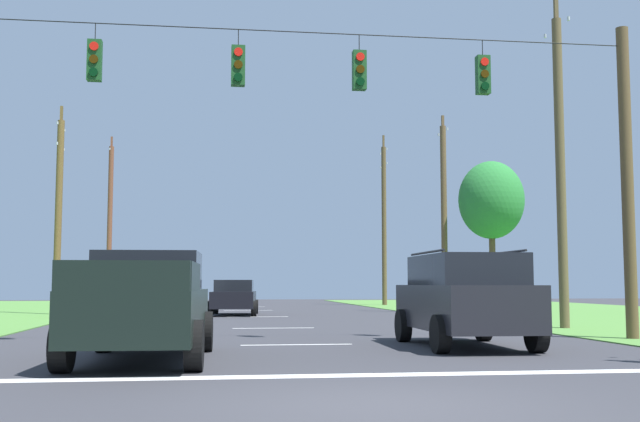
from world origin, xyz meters
name	(u,v)px	position (x,y,z in m)	size (l,w,h in m)	color
ground_plane	(381,405)	(0.00, 0.00, 0.00)	(120.00, 120.00, 0.00)	#333338
stop_bar_stripe	(340,375)	(0.00, 2.85, 0.00)	(13.72, 0.45, 0.01)	white
lane_dash_0	(297,345)	(0.00, 8.85, 0.00)	(0.15, 2.50, 0.01)	white
lane_dash_1	(273,328)	(0.00, 15.51, 0.00)	(0.15, 2.50, 0.01)	white
lane_dash_2	(257,317)	(0.00, 23.90, 0.00)	(0.15, 2.50, 0.01)	white
lane_dash_3	(248,310)	(0.00, 31.82, 0.00)	(0.15, 2.50, 0.01)	white
lane_dash_4	(243,307)	(0.00, 38.01, 0.00)	(0.15, 2.50, 0.01)	white
overhead_signal_span	(297,154)	(0.03, 9.31, 4.38)	(16.80, 0.31, 7.79)	brown
pickup_truck	(145,306)	(-3.08, 5.64, 0.97)	(2.46, 5.48, 1.95)	black
suv_black	(464,297)	(3.54, 7.77, 1.06)	(2.28, 4.84, 2.05)	black
distant_car_crossing_white	(100,298)	(-6.33, 24.06, 0.79)	(2.35, 4.45, 1.52)	silver
distant_car_oncoming	(234,297)	(-0.91, 25.87, 0.79)	(2.30, 4.44, 1.52)	black
utility_pole_mid_right	(560,166)	(8.69, 13.91, 4.97)	(0.29, 1.77, 10.27)	brown
utility_pole_far_right	(444,215)	(8.97, 27.12, 4.58)	(0.29, 1.54, 9.37)	brown
utility_pole_near_left	(384,221)	(8.91, 39.94, 5.33)	(0.30, 1.94, 10.82)	brown
utility_pole_distant_right	(59,211)	(-8.65, 27.17, 4.57)	(0.31, 1.76, 9.29)	brown
utility_pole_distant_left	(110,223)	(-8.12, 40.76, 5.06)	(0.30, 1.72, 10.45)	brown
tree_roadside_right	(491,201)	(11.02, 26.35, 5.22)	(3.05, 3.05, 7.08)	brown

